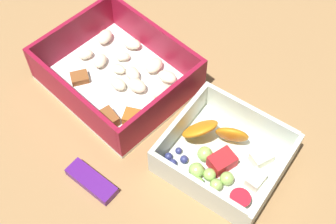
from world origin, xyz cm
name	(u,v)px	position (x,y,z in cm)	size (l,w,h in cm)	color
table_surface	(169,113)	(0.00, 0.00, 1.00)	(80.00, 80.00, 2.00)	#9E7547
pasta_container	(119,75)	(8.29, 1.70, 3.93)	(19.40, 16.09, 6.25)	white
fruit_bowl	(223,155)	(-10.72, 1.26, 3.74)	(16.44, 15.45, 5.28)	silver
candy_bar	(92,181)	(-1.05, 14.96, 2.60)	(7.00, 2.40, 1.20)	#51197A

